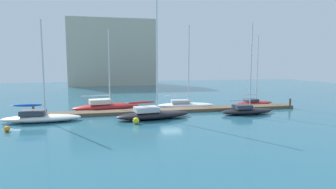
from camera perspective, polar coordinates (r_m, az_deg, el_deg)
ground_plane at (r=35.32m, az=0.71°, el=-3.59°), size 120.00×120.00×0.00m
dock_pier at (r=35.28m, az=0.71°, el=-3.26°), size 33.64×2.14×0.41m
dock_piling_near_end at (r=36.16m, az=-25.91°, el=-2.91°), size 0.28×0.28×1.38m
dock_piling_far_end at (r=41.37m, az=23.76°, el=-1.68°), size 0.28×0.28×1.38m
sailboat_0 at (r=32.26m, az=-24.73°, el=-4.17°), size 8.00×2.37×10.64m
sailboat_1 at (r=37.16m, az=-12.63°, el=-2.30°), size 8.98×4.10×10.49m
sailboat_2 at (r=31.04m, az=-3.17°, el=-3.88°), size 8.76×3.81×12.97m
sailboat_3 at (r=38.94m, az=3.52°, el=-1.94°), size 8.19×3.36×11.29m
sailboat_4 at (r=35.14m, az=15.83°, el=-3.05°), size 6.91×2.57×10.85m
sailboat_5 at (r=42.90m, az=17.25°, el=-1.47°), size 6.42×2.85×10.11m
mooring_buoy_orange at (r=29.20m, az=-30.17°, el=-6.14°), size 0.52×0.52×0.52m
mooring_buoy_yellow at (r=28.64m, az=-6.59°, el=-5.36°), size 0.67×0.67×0.67m
harbor_building_distant at (r=79.30m, az=-11.36°, el=8.39°), size 23.02×8.92×17.82m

